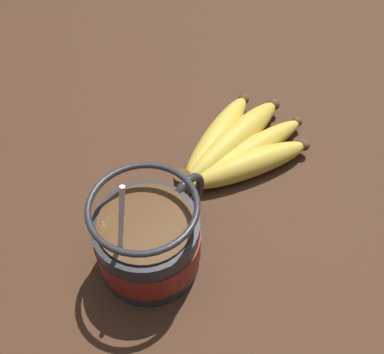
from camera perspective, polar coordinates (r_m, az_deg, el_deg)
table at (r=51.31cm, az=0.75°, el=-5.50°), size 124.32×124.32×2.52cm
coffee_mug at (r=43.65cm, az=-5.93°, el=-8.29°), size 14.31×10.58×14.70cm
banana_bunch at (r=54.96cm, az=5.88°, el=4.02°), size 21.22×14.28×4.11cm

